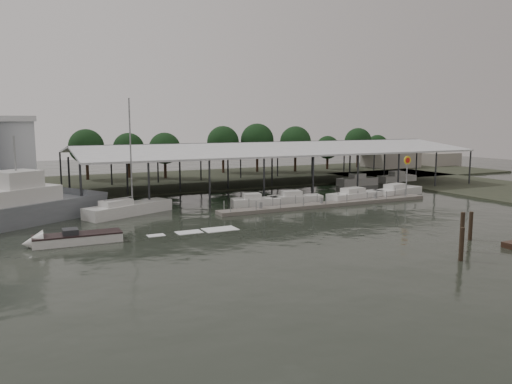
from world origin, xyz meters
name	(u,v)px	position (x,y,z in m)	size (l,w,h in m)	color
ground	(251,235)	(0.00, 0.00, 0.00)	(200.00, 200.00, 0.00)	#232921
land_strip_far	(139,183)	(0.00, 42.00, 0.10)	(140.00, 30.00, 0.30)	#373A2B
land_strip_east	(501,190)	(45.00, 10.00, 0.10)	(20.00, 60.00, 0.30)	#373A2B
covered_boat_shed	(272,147)	(17.00, 28.00, 6.13)	(58.24, 24.00, 6.96)	silver
floating_dock	(328,204)	(15.00, 10.00, 0.20)	(28.00, 2.00, 1.40)	slate
shell_fuel_sign	(407,169)	(27.00, 9.99, 3.93)	(1.10, 0.18, 5.55)	gray
distant_commercial_buildings	(406,159)	(59.03, 44.69, 1.84)	(22.00, 8.00, 4.00)	gray
grey_trawler	(28,206)	(-17.23, 15.11, 1.58)	(16.04, 12.58, 8.84)	slate
white_sailboat	(127,209)	(-7.61, 14.60, 0.65)	(10.06, 6.50, 12.53)	silver
speedboat_underway	(70,239)	(-14.57, 3.73, 0.39)	(18.62, 2.56, 2.00)	silver
moored_cruiser_0	(255,202)	(6.79, 12.97, 0.61)	(5.96, 3.33, 1.70)	silver
moored_cruiser_1	(295,199)	(12.07, 12.91, 0.61)	(6.77, 3.35, 1.70)	silver
moored_cruiser_2	(355,196)	(20.30, 11.75, 0.61)	(8.33, 3.11, 1.70)	silver
moored_cruiser_3	(397,191)	(27.86, 12.60, 0.61)	(8.76, 4.25, 1.70)	silver
mooring_pilings	(508,243)	(13.74, -14.78, 1.08)	(6.14, 10.06, 3.64)	#2F2217
horizon_tree_line	(248,144)	(22.21, 47.68, 5.71)	(66.66, 10.12, 9.58)	black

